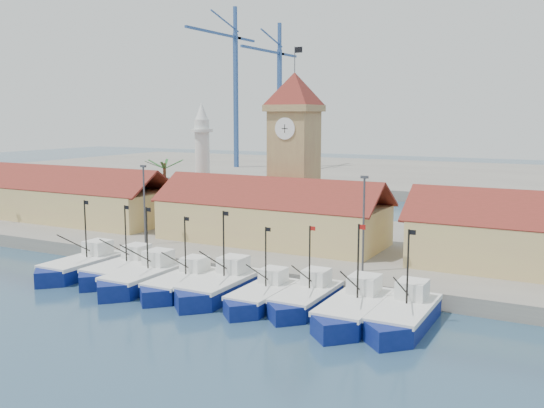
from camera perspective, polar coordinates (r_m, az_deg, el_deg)
The scene contains 20 objects.
ground at distance 54.68m, azimuth -10.09°, elevation -8.83°, with size 400.00×400.00×0.00m, color #1D3A4E.
quay at distance 74.23m, azimuth 1.39°, elevation -3.55°, with size 140.00×32.00×1.50m, color gray.
terminal at distance 155.16m, azimuth 15.77°, elevation 2.44°, with size 240.00×80.00×2.00m, color gray.
boat_0 at distance 64.35m, azimuth -17.61°, elevation -5.72°, with size 3.86×10.57×8.00m.
boat_1 at distance 61.89m, azimuth -14.08°, elevation -6.16°, with size 3.71×10.15×7.68m.
boat_2 at distance 58.29m, azimuth -12.18°, elevation -6.96°, with size 3.85×10.54×7.98m.
boat_3 at distance 56.10m, azimuth -8.64°, elevation -7.54°, with size 3.54×9.69×7.33m.
boat_4 at distance 54.42m, azimuth -5.09°, elevation -7.90°, with size 3.90×10.68×8.08m.
boat_5 at distance 51.91m, azimuth -1.05°, elevation -8.79°, with size 3.40×9.32×7.05m.
boat_6 at distance 51.19m, azimuth 3.11°, elevation -9.02°, with size 3.52×9.65×7.30m.
boat_7 at distance 48.33m, azimuth 7.61°, elevation -10.04°, with size 3.90×10.69×8.09m.
boat_8 at distance 47.70m, azimuth 12.20°, elevation -10.43°, with size 3.82×10.46×7.91m.
hall_left at distance 89.56m, azimuth -18.45°, elevation 0.17°, with size 31.20×10.13×7.61m.
hall_center at distance 70.13m, azimuth -0.07°, elevation -1.55°, with size 27.04×10.13×7.61m.
clock_tower at distance 74.55m, azimuth 2.11°, elevation 5.20°, with size 5.80×5.80×22.70m.
minaret at distance 83.98m, azimuth -6.57°, elevation 3.97°, with size 3.00×3.00×16.30m.
palm_tree at distance 85.65m, azimuth -10.05°, elevation 1.64°, with size 5.60×5.03×8.39m.
lamp_posts at distance 62.61m, azimuth -3.11°, elevation -0.45°, with size 80.70×0.25×9.03m.
crane_blue_far at distance 166.55m, azimuth -3.69°, elevation 11.65°, with size 1.00×32.52×42.90m.
crane_blue_near at distance 166.79m, azimuth 0.53°, elevation 10.80°, with size 1.00×30.08×38.72m.
Camera 1 is at (32.49, -40.98, 15.97)m, focal length 40.00 mm.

